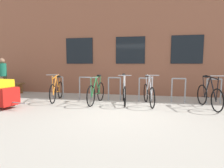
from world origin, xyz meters
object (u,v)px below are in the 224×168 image
object	(u,v)px
bicycle_green	(96,92)
wooden_bench	(6,86)
bicycle_orange	(57,91)
bike_trailer	(1,93)
person_by_bench	(3,74)
bicycle_silver	(149,93)
bicycle_white	(124,92)
bicycle_black	(209,96)

from	to	relation	value
bicycle_green	wooden_bench	size ratio (longest dim) A/B	0.98
bicycle_orange	wooden_bench	xyz separation A→B (m)	(-3.26, 1.20, -0.01)
bicycle_green	bike_trailer	bearing A→B (deg)	-155.13
person_by_bench	bicycle_orange	bearing A→B (deg)	-9.13
bicycle_silver	bicycle_green	world-z (taller)	bicycle_silver
bicycle_white	wooden_bench	distance (m)	6.01
bicycle_silver	bicycle_black	xyz separation A→B (m)	(1.91, -0.13, 0.01)
bicycle_silver	wooden_bench	bearing A→B (deg)	169.36
bicycle_white	bicycle_green	bearing A→B (deg)	-170.35
bicycle_orange	bike_trailer	bearing A→B (deg)	-127.71
bicycle_orange	bicycle_black	world-z (taller)	bicycle_black
bicycle_green	bicycle_silver	bearing A→B (deg)	3.45
wooden_bench	bicycle_green	bearing A→B (deg)	-15.78
bicycle_green	bicycle_black	xyz separation A→B (m)	(3.78, -0.02, 0.00)
bicycle_orange	bike_trailer	xyz separation A→B (m)	(-1.14, -1.47, 0.09)
bicycle_black	bicycle_green	bearing A→B (deg)	179.73
bicycle_green	bike_trailer	world-z (taller)	bicycle_green
bicycle_silver	bike_trailer	bearing A→B (deg)	-163.23
bike_trailer	person_by_bench	size ratio (longest dim) A/B	0.89
bike_trailer	bicycle_orange	bearing A→B (deg)	52.29
bicycle_green	bicycle_white	xyz separation A→B (m)	(1.00, 0.17, -0.00)
bike_trailer	person_by_bench	bearing A→B (deg)	130.01
bicycle_white	wooden_bench	world-z (taller)	bicycle_white
wooden_bench	bicycle_black	bearing A→B (deg)	-9.18
wooden_bench	bicycle_white	bearing A→B (deg)	-11.65
bicycle_orange	person_by_bench	distance (m)	2.84
bicycle_green	bicycle_black	size ratio (longest dim) A/B	1.03
wooden_bench	person_by_bench	xyz separation A→B (m)	(0.51, -0.76, 0.59)
bicycle_green	bike_trailer	size ratio (longest dim) A/B	1.17
wooden_bench	person_by_bench	bearing A→B (deg)	-55.86
bicycle_silver	bike_trailer	distance (m)	4.85
bicycle_white	bicycle_black	bearing A→B (deg)	-3.85
bicycle_white	wooden_bench	xyz separation A→B (m)	(-5.89, 1.21, -0.02)
bicycle_black	wooden_bench	size ratio (longest dim) A/B	0.96
bicycle_silver	bicycle_white	world-z (taller)	bicycle_silver
bicycle_silver	bicycle_green	xyz separation A→B (m)	(-1.87, -0.11, 0.01)
bicycle_silver	wooden_bench	world-z (taller)	bicycle_silver
bicycle_orange	bicycle_white	bearing A→B (deg)	-0.32
bicycle_orange	bicycle_black	distance (m)	5.42
bicycle_orange	person_by_bench	xyz separation A→B (m)	(-2.74, 0.44, 0.57)
bicycle_white	bicycle_orange	bearing A→B (deg)	179.68
person_by_bench	wooden_bench	bearing A→B (deg)	124.14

